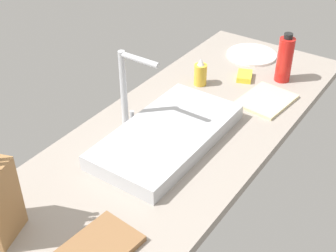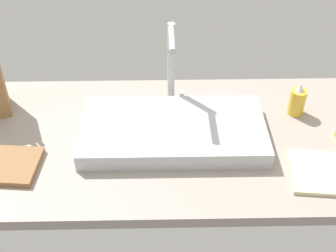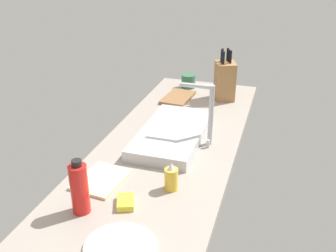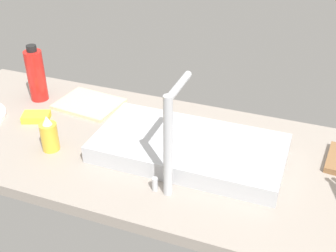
{
  "view_description": "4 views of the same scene",
  "coord_description": "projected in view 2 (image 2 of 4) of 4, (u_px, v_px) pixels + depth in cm",
  "views": [
    {
      "loc": [
        -110.53,
        -73.67,
        100.19
      ],
      "look_at": [
        -6.11,
        -1.88,
        12.34
      ],
      "focal_mm": 49.89,
      "sensor_mm": 36.0,
      "label": 1
    },
    {
      "loc": [
        -7.19,
        -105.13,
        95.84
      ],
      "look_at": [
        -5.15,
        -0.84,
        8.88
      ],
      "focal_mm": 47.99,
      "sensor_mm": 36.0,
      "label": 2
    },
    {
      "loc": [
        158.82,
        48.17,
        91.51
      ],
      "look_at": [
        2.22,
        -0.47,
        13.0
      ],
      "focal_mm": 41.58,
      "sensor_mm": 36.0,
      "label": 3
    },
    {
      "loc": [
        -35.25,
        101.79,
        79.94
      ],
      "look_at": [
        3.57,
        -1.0,
        11.85
      ],
      "focal_mm": 46.12,
      "sensor_mm": 36.0,
      "label": 4
    }
  ],
  "objects": [
    {
      "name": "sink_basin",
      "position": [
        173.0,
        131.0,
        1.38
      ],
      "size": [
        56.42,
        28.92,
        5.42
      ],
      "primitive_type": "cube",
      "color": "#B7BABF",
      "rests_on": "countertop_slab"
    },
    {
      "name": "soap_bottle",
      "position": [
        297.0,
        101.0,
        1.46
      ],
      "size": [
        5.33,
        5.33,
        11.76
      ],
      "color": "gold",
      "rests_on": "countertop_slab"
    },
    {
      "name": "faucet",
      "position": [
        172.0,
        61.0,
        1.41
      ],
      "size": [
        5.5,
        16.17,
        29.54
      ],
      "color": "#B7BABF",
      "rests_on": "countertop_slab"
    },
    {
      "name": "countertop_slab",
      "position": [
        184.0,
        141.0,
        1.41
      ],
      "size": [
        182.69,
        63.95,
        3.5
      ],
      "primitive_type": "cube",
      "color": "gray",
      "rests_on": "ground"
    },
    {
      "name": "dish_towel",
      "position": [
        329.0,
        173.0,
        1.27
      ],
      "size": [
        23.76,
        19.46,
        1.2
      ],
      "primitive_type": "cube",
      "rotation": [
        0.0,
        0.0,
        -0.11
      ],
      "color": "beige",
      "rests_on": "countertop_slab"
    }
  ]
}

